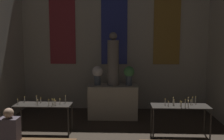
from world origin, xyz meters
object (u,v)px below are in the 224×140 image
object	(u,v)px
person_seated	(9,127)
candle_rack_right	(180,109)
statue	(113,61)
candle_rack_left	(43,107)
altar	(113,101)
flower_vase_left	(97,74)
flower_vase_right	(129,74)

from	to	relation	value
person_seated	candle_rack_right	bearing A→B (deg)	23.16
person_seated	statue	bearing A→B (deg)	57.79
candle_rack_left	altar	bearing A→B (deg)	40.29
flower_vase_left	flower_vase_right	bearing A→B (deg)	0.00
flower_vase_left	candle_rack_left	bearing A→B (deg)	-130.25
altar	candle_rack_right	bearing A→B (deg)	-40.18
flower_vase_left	flower_vase_right	xyz separation A→B (m)	(0.95, 0.00, 0.00)
statue	person_seated	xyz separation A→B (m)	(-1.85, -2.94, -1.02)
candle_rack_left	person_seated	distance (m)	1.52
statue	candle_rack_right	world-z (taller)	statue
flower_vase_left	statue	bearing A→B (deg)	0.00
statue	person_seated	distance (m)	3.62
flower_vase_left	flower_vase_right	size ratio (longest dim) A/B	1.00
statue	flower_vase_right	bearing A→B (deg)	0.00
statue	flower_vase_left	world-z (taller)	statue
statue	candle_rack_right	xyz separation A→B (m)	(1.69, -1.43, -1.05)
candle_rack_right	person_seated	distance (m)	3.85
candle_rack_left	flower_vase_left	bearing A→B (deg)	49.75
statue	candle_rack_left	distance (m)	2.45
flower_vase_left	altar	bearing A→B (deg)	0.00
flower_vase_right	candle_rack_right	world-z (taller)	flower_vase_right
altar	candle_rack_right	size ratio (longest dim) A/B	1.05
altar	statue	xyz separation A→B (m)	(0.00, 0.00, 1.23)
flower_vase_left	person_seated	bearing A→B (deg)	-115.10
candle_rack_left	flower_vase_right	bearing A→B (deg)	33.47
statue	flower_vase_right	size ratio (longest dim) A/B	2.76
flower_vase_right	candle_rack_left	size ratio (longest dim) A/B	0.41
flower_vase_left	candle_rack_left	world-z (taller)	flower_vase_left
flower_vase_left	person_seated	xyz separation A→B (m)	(-1.38, -2.94, -0.63)
flower_vase_right	altar	bearing A→B (deg)	180.00
candle_rack_right	person_seated	xyz separation A→B (m)	(-3.54, -1.52, 0.03)
statue	candle_rack_left	bearing A→B (deg)	-139.71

